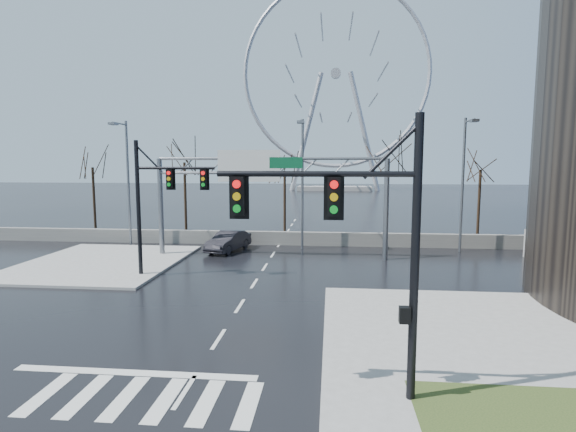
# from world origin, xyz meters

# --- Properties ---
(ground) EXTENTS (260.00, 260.00, 0.00)m
(ground) POSITION_xyz_m (0.00, 0.00, 0.00)
(ground) COLOR black
(ground) RESTS_ON ground
(sidewalk_right_ext) EXTENTS (12.00, 10.00, 0.15)m
(sidewalk_right_ext) POSITION_xyz_m (10.00, 2.00, 0.07)
(sidewalk_right_ext) COLOR gray
(sidewalk_right_ext) RESTS_ON ground
(sidewalk_far) EXTENTS (10.00, 12.00, 0.15)m
(sidewalk_far) POSITION_xyz_m (-11.00, 12.00, 0.07)
(sidewalk_far) COLOR gray
(sidewalk_far) RESTS_ON ground
(grass_strip) EXTENTS (5.00, 4.00, 0.02)m
(grass_strip) POSITION_xyz_m (9.00, -5.00, 0.15)
(grass_strip) COLOR #293F1A
(grass_strip) RESTS_ON sidewalk_near
(barrier_wall) EXTENTS (52.00, 0.50, 1.10)m
(barrier_wall) POSITION_xyz_m (0.00, 20.00, 0.55)
(barrier_wall) COLOR slate
(barrier_wall) RESTS_ON ground
(signal_mast_near) EXTENTS (5.52, 0.41, 8.00)m
(signal_mast_near) POSITION_xyz_m (5.14, -4.04, 4.87)
(signal_mast_near) COLOR black
(signal_mast_near) RESTS_ON ground
(signal_mast_far) EXTENTS (4.72, 0.41, 8.00)m
(signal_mast_far) POSITION_xyz_m (-5.87, 8.96, 4.83)
(signal_mast_far) COLOR black
(signal_mast_far) RESTS_ON ground
(sign_gantry) EXTENTS (16.36, 0.40, 7.60)m
(sign_gantry) POSITION_xyz_m (-0.38, 14.96, 5.18)
(sign_gantry) COLOR slate
(sign_gantry) RESTS_ON ground
(streetlight_left) EXTENTS (0.50, 2.55, 10.00)m
(streetlight_left) POSITION_xyz_m (-12.00, 18.16, 5.89)
(streetlight_left) COLOR slate
(streetlight_left) RESTS_ON ground
(streetlight_mid) EXTENTS (0.50, 2.55, 10.00)m
(streetlight_mid) POSITION_xyz_m (2.00, 18.16, 5.89)
(streetlight_mid) COLOR slate
(streetlight_mid) RESTS_ON ground
(streetlight_right) EXTENTS (0.50, 2.55, 10.00)m
(streetlight_right) POSITION_xyz_m (14.00, 18.16, 5.89)
(streetlight_right) COLOR slate
(streetlight_right) RESTS_ON ground
(tree_far_left) EXTENTS (3.50, 3.50, 7.00)m
(tree_far_left) POSITION_xyz_m (-18.00, 24.00, 5.57)
(tree_far_left) COLOR black
(tree_far_left) RESTS_ON ground
(tree_left) EXTENTS (3.75, 3.75, 7.50)m
(tree_left) POSITION_xyz_m (-9.00, 23.50, 5.98)
(tree_left) COLOR black
(tree_left) RESTS_ON ground
(tree_center) EXTENTS (3.25, 3.25, 6.50)m
(tree_center) POSITION_xyz_m (0.00, 24.50, 5.17)
(tree_center) COLOR black
(tree_center) RESTS_ON ground
(tree_right) EXTENTS (3.90, 3.90, 7.80)m
(tree_right) POSITION_xyz_m (9.00, 23.50, 6.22)
(tree_right) COLOR black
(tree_right) RESTS_ON ground
(tree_far_right) EXTENTS (3.40, 3.40, 6.80)m
(tree_far_right) POSITION_xyz_m (17.00, 24.00, 5.41)
(tree_far_right) COLOR black
(tree_far_right) RESTS_ON ground
(ferris_wheel) EXTENTS (45.00, 6.00, 50.91)m
(ferris_wheel) POSITION_xyz_m (5.00, 95.00, 26.13)
(ferris_wheel) COLOR gray
(ferris_wheel) RESTS_ON ground
(car) EXTENTS (2.88, 4.93, 1.54)m
(car) POSITION_xyz_m (-3.55, 17.00, 0.77)
(car) COLOR black
(car) RESTS_ON ground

